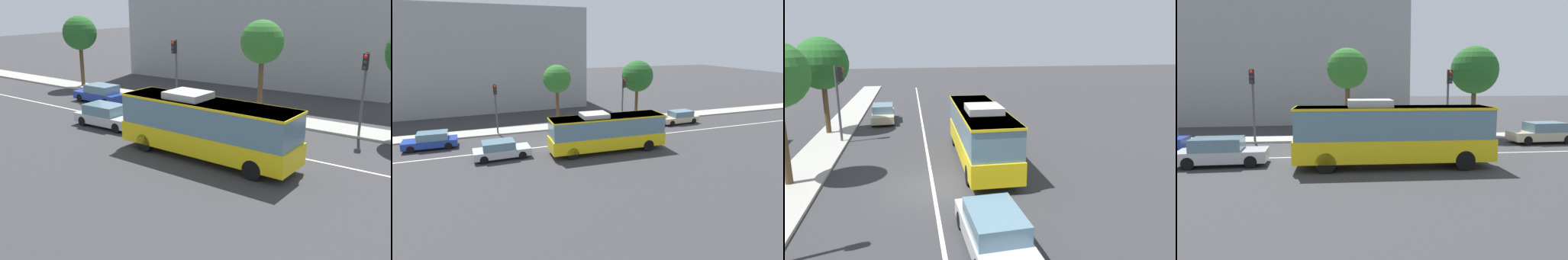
# 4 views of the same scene
# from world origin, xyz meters

# --- Properties ---
(ground_plane) EXTENTS (160.00, 160.00, 0.00)m
(ground_plane) POSITION_xyz_m (0.00, 0.00, 0.00)
(ground_plane) COLOR #333335
(sidewalk_kerb) EXTENTS (80.00, 2.52, 0.14)m
(sidewalk_kerb) POSITION_xyz_m (0.00, 6.46, 0.07)
(sidewalk_kerb) COLOR #9E9B93
(sidewalk_kerb) RESTS_ON ground_plane
(lane_centre_line) EXTENTS (76.00, 0.16, 0.01)m
(lane_centre_line) POSITION_xyz_m (0.00, 0.00, 0.01)
(lane_centre_line) COLOR silver
(lane_centre_line) RESTS_ON ground_plane
(transit_bus) EXTENTS (10.06, 2.74, 3.46)m
(transit_bus) POSITION_xyz_m (3.29, -2.92, 1.81)
(transit_bus) COLOR yellow
(transit_bus) RESTS_ON ground_plane
(sedan_blue) EXTENTS (4.51, 1.84, 1.46)m
(sedan_blue) POSITION_xyz_m (-11.13, 3.05, 0.72)
(sedan_blue) COLOR #1E3899
(sedan_blue) RESTS_ON ground_plane
(sedan_beige) EXTENTS (4.57, 1.99, 1.46)m
(sedan_beige) POSITION_xyz_m (15.06, 3.24, 0.72)
(sedan_beige) COLOR #C6B793
(sedan_beige) RESTS_ON ground_plane
(sedan_silver) EXTENTS (4.56, 1.97, 1.46)m
(sedan_silver) POSITION_xyz_m (-5.53, -1.63, 0.72)
(sedan_silver) COLOR #B7BABF
(sedan_silver) RESTS_ON ground_plane
(traffic_light_near_corner) EXTENTS (0.34, 0.62, 5.20)m
(traffic_light_near_corner) POSITION_xyz_m (8.86, 5.44, 3.56)
(traffic_light_near_corner) COLOR #47474C
(traffic_light_near_corner) RESTS_ON ground_plane
(traffic_light_mid_block) EXTENTS (0.33, 0.62, 5.20)m
(traffic_light_mid_block) POSITION_xyz_m (-5.19, 5.40, 3.56)
(traffic_light_mid_block) COLOR #47474C
(traffic_light_mid_block) RESTS_ON ground_plane
(street_tree_kerbside_left) EXTENTS (3.71, 3.71, 7.07)m
(street_tree_kerbside_left) POSITION_xyz_m (11.38, 6.93, 5.18)
(street_tree_kerbside_left) COLOR #4C3823
(street_tree_kerbside_left) RESTS_ON ground_plane
(street_tree_kerbside_centre) EXTENTS (3.02, 3.02, 6.80)m
(street_tree_kerbside_centre) POSITION_xyz_m (1.47, 6.71, 5.23)
(street_tree_kerbside_centre) COLOR #4C3823
(street_tree_kerbside_centre) RESTS_ON ground_plane
(office_block_background) EXTENTS (28.07, 18.12, 13.60)m
(office_block_background) POSITION_xyz_m (-5.72, 24.12, 6.80)
(office_block_background) COLOR #939399
(office_block_background) RESTS_ON ground_plane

